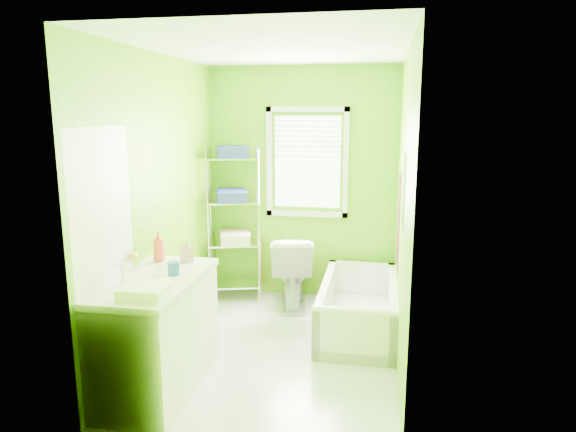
% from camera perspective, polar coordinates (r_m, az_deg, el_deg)
% --- Properties ---
extents(ground, '(2.90, 2.90, 0.00)m').
position_cam_1_polar(ground, '(4.79, -1.15, -14.49)').
color(ground, silver).
rests_on(ground, ground).
extents(room_envelope, '(2.14, 2.94, 2.62)m').
position_cam_1_polar(room_envelope, '(4.34, -1.23, 4.19)').
color(room_envelope, '#64AB08').
rests_on(room_envelope, ground).
extents(window, '(0.92, 0.05, 1.22)m').
position_cam_1_polar(window, '(5.73, 2.15, 6.60)').
color(window, white).
rests_on(window, ground).
extents(door, '(0.09, 0.80, 2.00)m').
position_cam_1_polar(door, '(3.90, -19.46, -5.52)').
color(door, white).
rests_on(door, ground).
extents(right_wall_decor, '(0.04, 1.48, 1.17)m').
position_cam_1_polar(right_wall_decor, '(4.28, 12.45, 0.73)').
color(right_wall_decor, '#400717').
rests_on(right_wall_decor, ground).
extents(bathtub, '(0.72, 1.54, 0.50)m').
position_cam_1_polar(bathtub, '(5.15, 7.79, -10.77)').
color(bathtub, white).
rests_on(bathtub, ground).
extents(toilet, '(0.57, 0.85, 0.80)m').
position_cam_1_polar(toilet, '(5.64, 0.48, -6.04)').
color(toilet, white).
rests_on(toilet, ground).
extents(vanity, '(0.61, 1.18, 1.14)m').
position_cam_1_polar(vanity, '(4.10, -14.33, -12.26)').
color(vanity, white).
rests_on(vanity, ground).
extents(wire_shelf_unit, '(0.65, 0.53, 1.73)m').
position_cam_1_polar(wire_shelf_unit, '(5.77, -5.91, 1.03)').
color(wire_shelf_unit, silver).
rests_on(wire_shelf_unit, ground).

